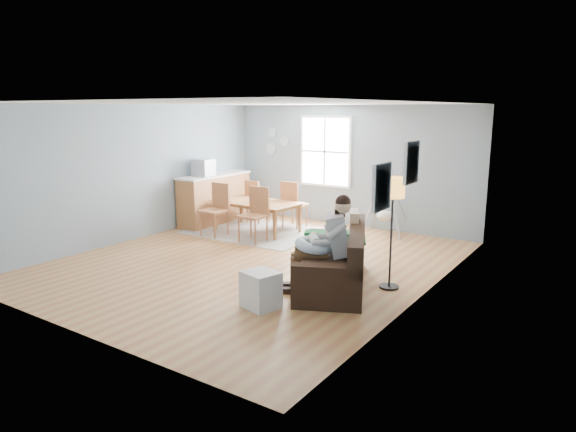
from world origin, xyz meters
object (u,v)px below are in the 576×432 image
Objects in this scene: toddler at (333,233)px; baby_swing at (386,215)px; storage_cube at (260,290)px; chair_nw at (255,198)px; floor_lamp at (393,197)px; father at (326,241)px; counter at (215,198)px; chair_se at (256,210)px; chair_ne at (292,201)px; monitor at (203,168)px; sofa at (336,265)px; chair_sw at (217,205)px; dining_table at (256,216)px.

toddler is 0.85× the size of baby_swing.
storage_cube is 0.51× the size of baby_swing.
chair_nw is 3.05m from baby_swing.
toddler reaches higher than baby_swing.
floor_lamp is 5.07m from chair_nw.
counter is (-4.46, 2.61, -0.19)m from father.
chair_se is at bearing 161.81° from floor_lamp.
chair_se reaches higher than chair_ne.
monitor reaches higher than baby_swing.
chair_se reaches higher than sofa.
counter is 0.84m from monitor.
chair_se is 1.04× the size of chair_ne.
sofa is at bearing -28.44° from chair_se.
chair_ne is (-2.47, 2.62, -0.14)m from toddler.
chair_nw reaches higher than storage_cube.
sofa is 3.44m from baby_swing.
sofa is 3.84m from chair_ne.
chair_se is 1.09× the size of chair_nw.
monitor is (-4.43, 1.88, 1.01)m from sofa.
toddler is 3.28m from baby_swing.
chair_sw is (-3.61, 1.73, -0.13)m from father.
dining_table is 1.86× the size of chair_nw.
chair_ne is at bearing 118.26° from storage_cube.
chair_se is (1.00, 0.02, 0.00)m from chair_sw.
chair_ne is (-2.22, 4.14, 0.36)m from storage_cube.
dining_table is (-2.71, 3.44, 0.08)m from storage_cube.
dining_table is at bearing 142.23° from father.
toddler is 0.81× the size of chair_se.
chair_nw is at bearing 48.28° from monitor.
monitor reaches higher than chair_nw.
floor_lamp is 4.51m from chair_sw.
chair_nw is at bearing 91.90° from chair_sw.
chair_sw reaches higher than chair_nw.
floor_lamp is 1.60× the size of baby_swing.
sofa is 1.32m from floor_lamp.
toddler is at bearing -27.24° from chair_se.
father is at bearing -34.59° from dining_table.
floor_lamp is at bearing -29.22° from chair_nw.
chair_sw is at bearing -88.10° from chair_nw.
toddler is 1.09m from floor_lamp.
father is 1.62× the size of toddler.
chair_ne is 2.06m from baby_swing.
monitor reaches higher than counter.
dining_table is at bearing 155.35° from floor_lamp.
floor_lamp reaches higher than toddler.
father reaches higher than chair_ne.
counter is at bearing 159.36° from floor_lamp.
floor_lamp is (0.72, 0.32, 1.06)m from sofa.
dining_table is 0.89m from chair_ne.
counter reaches higher than toddler.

